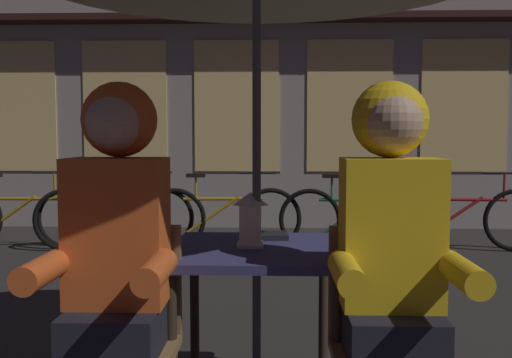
{
  "coord_description": "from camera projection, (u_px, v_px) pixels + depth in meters",
  "views": [
    {
      "loc": [
        0.07,
        -2.38,
        1.2
      ],
      "look_at": [
        0.0,
        -0.09,
        1.03
      ],
      "focal_mm": 40.09,
      "sensor_mm": 36.0,
      "label": 1
    }
  ],
  "objects": [
    {
      "name": "lantern",
      "position": [
        251.0,
        218.0,
        2.41
      ],
      "size": [
        0.11,
        0.11,
        0.23
      ],
      "color": "white",
      "rests_on": "cafe_table"
    },
    {
      "name": "bicycle_fourth",
      "position": [
        359.0,
        219.0,
        5.94
      ],
      "size": [
        1.68,
        0.22,
        0.84
      ],
      "color": "black",
      "rests_on": "ground_plane"
    },
    {
      "name": "person_right_hooded",
      "position": [
        392.0,
        241.0,
        1.96
      ],
      "size": [
        0.45,
        0.56,
        1.4
      ],
      "color": "black",
      "rests_on": "ground_plane"
    },
    {
      "name": "bicycle_nearest",
      "position": [
        19.0,
        217.0,
        6.08
      ],
      "size": [
        1.68,
        0.08,
        0.84
      ],
      "color": "black",
      "rests_on": "ground_plane"
    },
    {
      "name": "bicycle_fifth",
      "position": [
        465.0,
        218.0,
        6.0
      ],
      "size": [
        1.68,
        0.11,
        0.84
      ],
      "color": "black",
      "rests_on": "ground_plane"
    },
    {
      "name": "book",
      "position": [
        265.0,
        236.0,
        2.61
      ],
      "size": [
        0.21,
        0.16,
        0.02
      ],
      "primitive_type": "cube",
      "rotation": [
        0.0,
        0.0,
        0.08
      ],
      "color": "black",
      "rests_on": "cafe_table"
    },
    {
      "name": "chair_left",
      "position": [
        122.0,
        333.0,
        2.08
      ],
      "size": [
        0.4,
        0.4,
        0.87
      ],
      "color": "olive",
      "rests_on": "ground_plane"
    },
    {
      "name": "person_left_hooded",
      "position": [
        116.0,
        239.0,
        1.99
      ],
      "size": [
        0.45,
        0.56,
        1.4
      ],
      "color": "black",
      "rests_on": "ground_plane"
    },
    {
      "name": "cafe_table",
      "position": [
        257.0,
        270.0,
        2.42
      ],
      "size": [
        0.72,
        0.72,
        0.74
      ],
      "color": "navy",
      "rests_on": "ground_plane"
    },
    {
      "name": "bicycle_second",
      "position": [
        114.0,
        217.0,
        6.06
      ],
      "size": [
        1.66,
        0.33,
        0.84
      ],
      "color": "black",
      "rests_on": "ground_plane"
    },
    {
      "name": "bicycle_third",
      "position": [
        223.0,
        217.0,
        6.07
      ],
      "size": [
        1.68,
        0.14,
        0.84
      ],
      "color": "black",
      "rests_on": "ground_plane"
    },
    {
      "name": "chair_right",
      "position": [
        387.0,
        336.0,
        2.05
      ],
      "size": [
        0.4,
        0.4,
        0.87
      ],
      "color": "olive",
      "rests_on": "ground_plane"
    }
  ]
}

